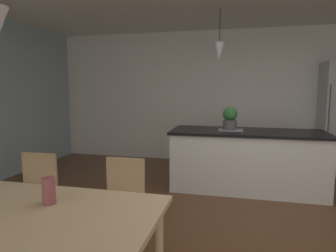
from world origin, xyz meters
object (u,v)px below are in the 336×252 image
at_px(chair_far_left, 33,195).
at_px(potted_plant_on_island, 230,118).
at_px(kitchen_island, 246,160).
at_px(vase_on_dining_table, 49,191).
at_px(dining_table, 5,217).
at_px(chair_far_right, 121,203).

xyz_separation_m(chair_far_left, potted_plant_on_island, (1.86, 2.05, 0.61)).
relative_size(kitchen_island, vase_on_dining_table, 12.08).
xyz_separation_m(dining_table, chair_far_left, (-0.47, 0.86, -0.20)).
distance_m(kitchen_island, potted_plant_on_island, 0.67).
bearing_deg(chair_far_right, potted_plant_on_island, 65.76).
bearing_deg(dining_table, chair_far_left, 118.70).
xyz_separation_m(kitchen_island, potted_plant_on_island, (-0.26, -0.00, 0.62)).
distance_m(kitchen_island, vase_on_dining_table, 3.13).
height_order(chair_far_right, vase_on_dining_table, vase_on_dining_table).
xyz_separation_m(chair_far_right, potted_plant_on_island, (0.92, 2.05, 0.61)).
xyz_separation_m(dining_table, chair_far_right, (0.47, 0.86, -0.20)).
distance_m(dining_table, chair_far_left, 1.00).
bearing_deg(vase_on_dining_table, chair_far_right, 72.69).
relative_size(kitchen_island, potted_plant_on_island, 6.41).
bearing_deg(potted_plant_on_island, chair_far_left, -132.22).
relative_size(dining_table, chair_far_left, 2.39).
bearing_deg(dining_table, vase_on_dining_table, 29.58).
relative_size(chair_far_left, vase_on_dining_table, 4.65).
bearing_deg(vase_on_dining_table, kitchen_island, 63.07).
bearing_deg(vase_on_dining_table, dining_table, -150.42).
height_order(dining_table, kitchen_island, kitchen_island).
relative_size(dining_table, vase_on_dining_table, 11.11).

